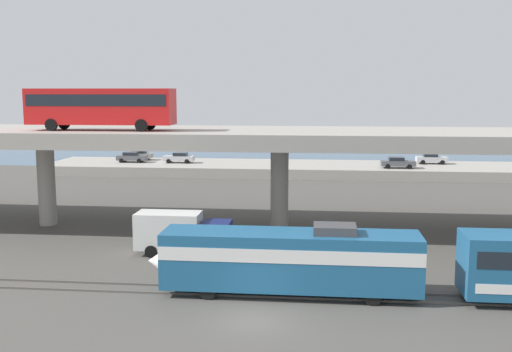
% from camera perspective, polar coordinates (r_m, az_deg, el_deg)
% --- Properties ---
extents(ground_plane, '(260.00, 260.00, 0.00)m').
position_cam_1_polar(ground_plane, '(31.57, -0.22, -13.56)').
color(ground_plane, '#4C4944').
extents(rail_strip_near, '(110.00, 0.12, 0.12)m').
position_cam_1_polar(rail_strip_near, '(34.61, 0.38, -11.47)').
color(rail_strip_near, '#59544C').
rests_on(rail_strip_near, ground_plane).
extents(rail_strip_far, '(110.00, 0.12, 0.12)m').
position_cam_1_polar(rail_strip_far, '(35.95, 0.61, -10.71)').
color(rail_strip_far, '#59544C').
rests_on(rail_strip_far, ground_plane).
extents(train_locomotive, '(15.74, 3.04, 4.18)m').
position_cam_1_polar(train_locomotive, '(34.56, 2.06, -7.79)').
color(train_locomotive, '#1E5984').
rests_on(train_locomotive, ground_plane).
extents(highway_overpass, '(96.00, 11.89, 8.48)m').
position_cam_1_polar(highway_overpass, '(49.43, 2.28, 3.42)').
color(highway_overpass, '#9E998E').
rests_on(highway_overpass, ground_plane).
extents(transit_bus_on_overpass, '(12.00, 2.68, 3.40)m').
position_cam_1_polar(transit_bus_on_overpass, '(50.40, -14.63, 6.58)').
color(transit_bus_on_overpass, red).
rests_on(transit_bus_on_overpass, highway_overpass).
extents(service_truck_west, '(6.80, 2.46, 3.04)m').
position_cam_1_polar(service_truck_west, '(43.29, -7.23, -5.34)').
color(service_truck_west, navy).
rests_on(service_truck_west, ground_plane).
extents(pier_parking_lot, '(71.02, 12.23, 1.39)m').
position_cam_1_polar(pier_parking_lot, '(84.94, 3.79, 0.68)').
color(pier_parking_lot, '#9E998E').
rests_on(pier_parking_lot, ground_plane).
extents(parked_car_0, '(4.34, 1.88, 1.50)m').
position_cam_1_polar(parked_car_0, '(88.49, 16.44, 1.62)').
color(parked_car_0, '#B7B7BC').
rests_on(parked_car_0, pier_parking_lot).
extents(parked_car_1, '(4.22, 1.97, 1.50)m').
position_cam_1_polar(parked_car_1, '(91.53, -11.20, 2.01)').
color(parked_car_1, '#9E998C').
rests_on(parked_car_1, pier_parking_lot).
extents(parked_car_2, '(4.57, 2.00, 1.50)m').
position_cam_1_polar(parked_car_2, '(82.40, 13.40, 1.28)').
color(parked_car_2, '#515459').
rests_on(parked_car_2, pier_parking_lot).
extents(parked_car_3, '(4.27, 1.91, 1.50)m').
position_cam_1_polar(parked_car_3, '(88.71, -11.82, 1.80)').
color(parked_car_3, '#515459').
rests_on(parked_car_3, pier_parking_lot).
extents(parked_car_4, '(4.34, 1.83, 1.50)m').
position_cam_1_polar(parked_car_4, '(86.76, -7.36, 1.76)').
color(parked_car_4, '#B7B7BC').
rests_on(parked_car_4, pier_parking_lot).
extents(harbor_water, '(140.00, 36.00, 0.01)m').
position_cam_1_polar(harbor_water, '(107.84, 4.26, 1.89)').
color(harbor_water, '#385B7A').
rests_on(harbor_water, ground_plane).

